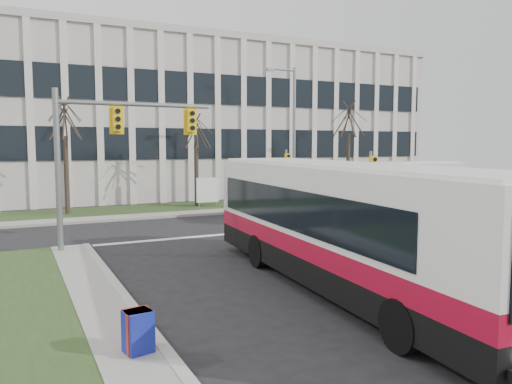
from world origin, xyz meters
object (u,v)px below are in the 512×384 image
object	(u,v)px
bus_main	(345,228)
newspaper_box_blue	(138,335)
bus_cross	(376,191)
streetlight	(292,129)
newspaper_box_red	(138,334)
directory_sign	(208,190)

from	to	relation	value
bus_main	newspaper_box_blue	size ratio (longest dim) A/B	13.87
bus_cross	bus_main	bearing A→B (deg)	-43.37
streetlight	newspaper_box_red	size ratio (longest dim) A/B	9.68
newspaper_box_blue	bus_main	bearing A→B (deg)	5.87
directory_sign	bus_main	bearing A→B (deg)	-98.90
newspaper_box_blue	newspaper_box_red	xyz separation A→B (m)	(0.00, 0.05, 0.00)
directory_sign	bus_cross	bearing A→B (deg)	-48.28
streetlight	directory_sign	size ratio (longest dim) A/B	4.60
streetlight	bus_cross	bearing A→B (deg)	-76.55
newspaper_box_blue	newspaper_box_red	size ratio (longest dim) A/B	1.00
bus_cross	newspaper_box_red	xyz separation A→B (m)	(-16.43, -12.89, -1.05)
streetlight	newspaper_box_blue	xyz separation A→B (m)	(-14.83, -19.64, -4.72)
newspaper_box_blue	newspaper_box_red	world-z (taller)	same
directory_sign	newspaper_box_red	bearing A→B (deg)	-114.00
bus_main	directory_sign	bearing A→B (deg)	85.30
newspaper_box_blue	streetlight	bearing A→B (deg)	40.72
streetlight	directory_sign	distance (m)	6.96
bus_cross	newspaper_box_red	size ratio (longest dim) A/B	12.04
directory_sign	streetlight	bearing A→B (deg)	-13.23
streetlight	bus_main	distance (m)	19.81
bus_main	newspaper_box_blue	xyz separation A→B (m)	(-6.34, -2.07, -1.28)
directory_sign	bus_cross	xyz separation A→B (m)	(7.13, -8.00, 0.36)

